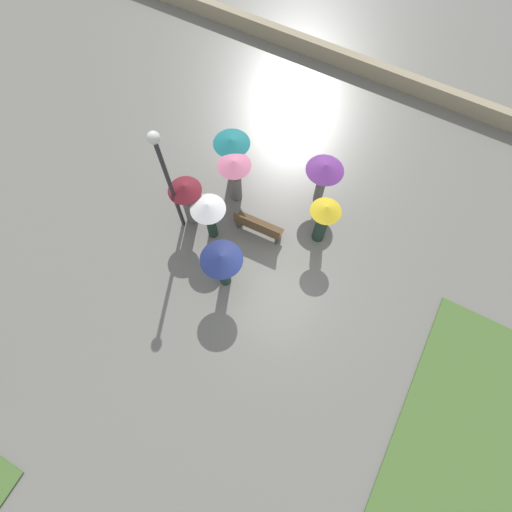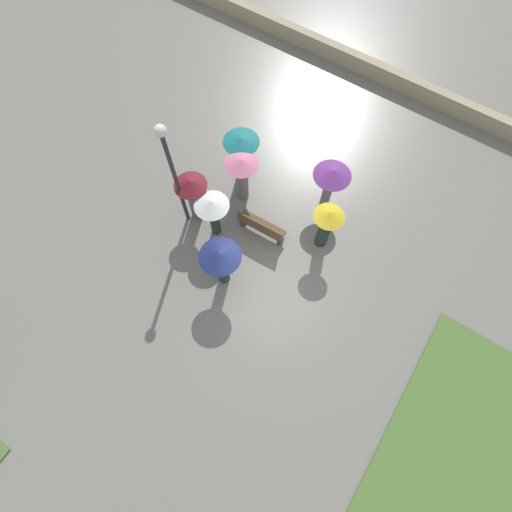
{
  "view_description": "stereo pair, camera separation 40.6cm",
  "coord_description": "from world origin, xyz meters",
  "px_view_note": "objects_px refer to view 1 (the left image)",
  "views": [
    {
      "loc": [
        -1.3,
        3.87,
        11.66
      ],
      "look_at": [
        0.94,
        -0.27,
        0.77
      ],
      "focal_mm": 28.0,
      "sensor_mm": 36.0,
      "label": 1
    },
    {
      "loc": [
        -1.65,
        3.67,
        11.66
      ],
      "look_at": [
        0.94,
        -0.27,
        0.77
      ],
      "focal_mm": 28.0,
      "sensor_mm": 36.0,
      "label": 2
    }
  ],
  "objects_px": {
    "crowd_person_maroon": "(187,197)",
    "crowd_person_yellow": "(323,218)",
    "crowd_person_purple": "(324,172)",
    "crowd_person_teal": "(232,152)",
    "crowd_person_white": "(209,212)",
    "park_bench": "(258,227)",
    "crowd_person_navy": "(222,263)",
    "crowd_person_pink": "(235,174)",
    "lamp_post": "(166,173)"
  },
  "relations": [
    {
      "from": "lamp_post",
      "to": "crowd_person_purple",
      "type": "relative_size",
      "value": 2.43
    },
    {
      "from": "crowd_person_navy",
      "to": "crowd_person_yellow",
      "type": "relative_size",
      "value": 1.0
    },
    {
      "from": "park_bench",
      "to": "crowd_person_teal",
      "type": "height_order",
      "value": "crowd_person_teal"
    },
    {
      "from": "crowd_person_yellow",
      "to": "crowd_person_teal",
      "type": "distance_m",
      "value": 3.62
    },
    {
      "from": "crowd_person_navy",
      "to": "crowd_person_maroon",
      "type": "xyz_separation_m",
      "value": [
        2.05,
        -1.38,
        -0.08
      ]
    },
    {
      "from": "park_bench",
      "to": "crowd_person_yellow",
      "type": "height_order",
      "value": "crowd_person_yellow"
    },
    {
      "from": "crowd_person_maroon",
      "to": "crowd_person_purple",
      "type": "relative_size",
      "value": 1.09
    },
    {
      "from": "lamp_post",
      "to": "crowd_person_maroon",
      "type": "xyz_separation_m",
      "value": [
        -0.18,
        -0.31,
        -1.48
      ]
    },
    {
      "from": "crowd_person_yellow",
      "to": "crowd_person_teal",
      "type": "relative_size",
      "value": 0.99
    },
    {
      "from": "crowd_person_maroon",
      "to": "crowd_person_navy",
      "type": "bearing_deg",
      "value": 19.64
    },
    {
      "from": "crowd_person_pink",
      "to": "lamp_post",
      "type": "bearing_deg",
      "value": -71.8
    },
    {
      "from": "crowd_person_yellow",
      "to": "crowd_person_white",
      "type": "height_order",
      "value": "crowd_person_yellow"
    },
    {
      "from": "crowd_person_yellow",
      "to": "crowd_person_pink",
      "type": "height_order",
      "value": "crowd_person_pink"
    },
    {
      "from": "lamp_post",
      "to": "crowd_person_yellow",
      "type": "height_order",
      "value": "lamp_post"
    },
    {
      "from": "crowd_person_purple",
      "to": "crowd_person_teal",
      "type": "relative_size",
      "value": 0.93
    },
    {
      "from": "crowd_person_teal",
      "to": "lamp_post",
      "type": "bearing_deg",
      "value": -28.02
    },
    {
      "from": "crowd_person_yellow",
      "to": "crowd_person_white",
      "type": "bearing_deg",
      "value": 56.53
    },
    {
      "from": "crowd_person_maroon",
      "to": "crowd_person_yellow",
      "type": "bearing_deg",
      "value": 72.61
    },
    {
      "from": "lamp_post",
      "to": "park_bench",
      "type": "bearing_deg",
      "value": -159.9
    },
    {
      "from": "crowd_person_purple",
      "to": "crowd_person_pink",
      "type": "bearing_deg",
      "value": -134.4
    },
    {
      "from": "crowd_person_navy",
      "to": "crowd_person_white",
      "type": "height_order",
      "value": "crowd_person_navy"
    },
    {
      "from": "lamp_post",
      "to": "crowd_person_maroon",
      "type": "bearing_deg",
      "value": -120.75
    },
    {
      "from": "lamp_post",
      "to": "crowd_person_purple",
      "type": "distance_m",
      "value": 4.81
    },
    {
      "from": "crowd_person_maroon",
      "to": "crowd_person_white",
      "type": "distance_m",
      "value": 0.9
    },
    {
      "from": "crowd_person_navy",
      "to": "crowd_person_teal",
      "type": "height_order",
      "value": "crowd_person_teal"
    },
    {
      "from": "crowd_person_white",
      "to": "crowd_person_pink",
      "type": "bearing_deg",
      "value": -175.19
    },
    {
      "from": "crowd_person_maroon",
      "to": "lamp_post",
      "type": "bearing_deg",
      "value": -67.11
    },
    {
      "from": "crowd_person_navy",
      "to": "crowd_person_pink",
      "type": "bearing_deg",
      "value": -134.58
    },
    {
      "from": "crowd_person_white",
      "to": "lamp_post",
      "type": "bearing_deg",
      "value": -78.93
    },
    {
      "from": "crowd_person_white",
      "to": "crowd_person_purple",
      "type": "height_order",
      "value": "crowd_person_white"
    },
    {
      "from": "park_bench",
      "to": "crowd_person_purple",
      "type": "xyz_separation_m",
      "value": [
        -1.14,
        -2.17,
        0.98
      ]
    },
    {
      "from": "park_bench",
      "to": "crowd_person_yellow",
      "type": "relative_size",
      "value": 0.83
    },
    {
      "from": "park_bench",
      "to": "crowd_person_pink",
      "type": "height_order",
      "value": "crowd_person_pink"
    },
    {
      "from": "crowd_person_maroon",
      "to": "crowd_person_purple",
      "type": "height_order",
      "value": "crowd_person_maroon"
    },
    {
      "from": "park_bench",
      "to": "crowd_person_pink",
      "type": "relative_size",
      "value": 0.8
    },
    {
      "from": "crowd_person_pink",
      "to": "crowd_person_purple",
      "type": "relative_size",
      "value": 1.09
    },
    {
      "from": "crowd_person_pink",
      "to": "crowd_person_white",
      "type": "height_order",
      "value": "crowd_person_pink"
    },
    {
      "from": "crowd_person_purple",
      "to": "crowd_person_teal",
      "type": "distance_m",
      "value": 2.98
    },
    {
      "from": "lamp_post",
      "to": "crowd_person_navy",
      "type": "xyz_separation_m",
      "value": [
        -2.23,
        1.07,
        -1.4
      ]
    },
    {
      "from": "crowd_person_maroon",
      "to": "crowd_person_teal",
      "type": "bearing_deg",
      "value": 133.55
    },
    {
      "from": "crowd_person_pink",
      "to": "crowd_person_maroon",
      "type": "bearing_deg",
      "value": -71.78
    },
    {
      "from": "crowd_person_maroon",
      "to": "crowd_person_teal",
      "type": "distance_m",
      "value": 2.14
    },
    {
      "from": "park_bench",
      "to": "crowd_person_maroon",
      "type": "bearing_deg",
      "value": 11.73
    },
    {
      "from": "crowd_person_pink",
      "to": "crowd_person_navy",
      "type": "bearing_deg",
      "value": -18.06
    },
    {
      "from": "crowd_person_yellow",
      "to": "crowd_person_pink",
      "type": "bearing_deg",
      "value": 28.44
    },
    {
      "from": "lamp_post",
      "to": "crowd_person_teal",
      "type": "bearing_deg",
      "value": -103.0
    },
    {
      "from": "crowd_person_teal",
      "to": "crowd_person_maroon",
      "type": "bearing_deg",
      "value": -25.11
    },
    {
      "from": "park_bench",
      "to": "crowd_person_white",
      "type": "bearing_deg",
      "value": 26.87
    },
    {
      "from": "park_bench",
      "to": "crowd_person_yellow",
      "type": "xyz_separation_m",
      "value": [
        -1.77,
        -0.8,
        0.78
      ]
    },
    {
      "from": "lamp_post",
      "to": "crowd_person_teal",
      "type": "xyz_separation_m",
      "value": [
        -0.56,
        -2.42,
        -1.51
      ]
    }
  ]
}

